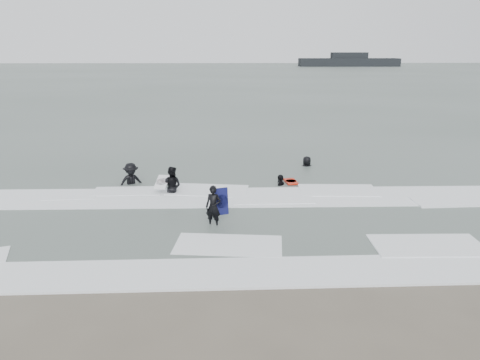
{
  "coord_description": "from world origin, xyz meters",
  "views": [
    {
      "loc": [
        -0.47,
        -12.34,
        6.1
      ],
      "look_at": [
        0.0,
        5.0,
        1.1
      ],
      "focal_mm": 35.0,
      "sensor_mm": 36.0,
      "label": 1
    }
  ],
  "objects_px": {
    "surfer_wading": "(172,194)",
    "surfer_right_far": "(307,167)",
    "vessel_horizon": "(349,61)",
    "surfer_breaker": "(132,185)",
    "surfer_centre": "(214,227)",
    "surfer_right_near": "(281,186)"
  },
  "relations": [
    {
      "from": "surfer_wading",
      "to": "surfer_breaker",
      "type": "bearing_deg",
      "value": -13.62
    },
    {
      "from": "vessel_horizon",
      "to": "surfer_centre",
      "type": "bearing_deg",
      "value": -106.12
    },
    {
      "from": "surfer_breaker",
      "to": "surfer_right_near",
      "type": "height_order",
      "value": "surfer_breaker"
    },
    {
      "from": "surfer_right_near",
      "to": "vessel_horizon",
      "type": "distance_m",
      "value": 129.07
    },
    {
      "from": "surfer_breaker",
      "to": "vessel_horizon",
      "type": "relative_size",
      "value": 0.06
    },
    {
      "from": "surfer_breaker",
      "to": "surfer_right_far",
      "type": "relative_size",
      "value": 1.11
    },
    {
      "from": "surfer_centre",
      "to": "surfer_right_far",
      "type": "relative_size",
      "value": 0.88
    },
    {
      "from": "surfer_wading",
      "to": "surfer_right_near",
      "type": "xyz_separation_m",
      "value": [
        4.77,
        1.08,
        0.0
      ]
    },
    {
      "from": "surfer_centre",
      "to": "vessel_horizon",
      "type": "height_order",
      "value": "vessel_horizon"
    },
    {
      "from": "surfer_right_far",
      "to": "surfer_wading",
      "type": "bearing_deg",
      "value": 27.25
    },
    {
      "from": "surfer_wading",
      "to": "surfer_breaker",
      "type": "relative_size",
      "value": 0.92
    },
    {
      "from": "vessel_horizon",
      "to": "surfer_wading",
      "type": "bearing_deg",
      "value": -107.37
    },
    {
      "from": "vessel_horizon",
      "to": "surfer_breaker",
      "type": "bearing_deg",
      "value": -108.36
    },
    {
      "from": "surfer_right_near",
      "to": "surfer_breaker",
      "type": "bearing_deg",
      "value": -64.9
    },
    {
      "from": "surfer_wading",
      "to": "surfer_right_near",
      "type": "distance_m",
      "value": 4.89
    },
    {
      "from": "surfer_centre",
      "to": "surfer_right_near",
      "type": "height_order",
      "value": "surfer_right_near"
    },
    {
      "from": "surfer_right_far",
      "to": "surfer_centre",
      "type": "bearing_deg",
      "value": 53.7
    },
    {
      "from": "surfer_centre",
      "to": "vessel_horizon",
      "type": "distance_m",
      "value": 134.6
    },
    {
      "from": "surfer_breaker",
      "to": "vessel_horizon",
      "type": "height_order",
      "value": "vessel_horizon"
    },
    {
      "from": "vessel_horizon",
      "to": "surfer_right_far",
      "type": "bearing_deg",
      "value": -105.13
    },
    {
      "from": "surfer_wading",
      "to": "surfer_right_far",
      "type": "xyz_separation_m",
      "value": [
        6.51,
        4.44,
        0.0
      ]
    },
    {
      "from": "surfer_centre",
      "to": "surfer_breaker",
      "type": "bearing_deg",
      "value": 146.32
    }
  ]
}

